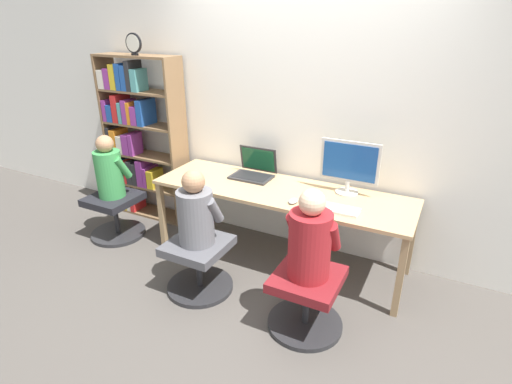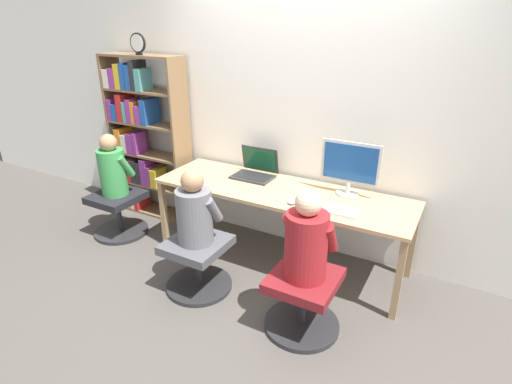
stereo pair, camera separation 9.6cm
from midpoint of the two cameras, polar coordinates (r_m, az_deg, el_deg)
The scene contains 15 objects.
ground_plane at distance 3.53m, azimuth 1.62°, elevation -12.23°, with size 14.00×14.00×0.00m, color #4C4742.
wall_back at distance 3.63m, azimuth 7.45°, elevation 11.22°, with size 10.00×0.05×2.60m.
desk at distance 3.48m, azimuth 4.36°, elevation -0.59°, with size 2.26×0.69×0.70m.
desktop_monitor at distance 3.37m, azimuth 14.07°, elevation 3.47°, with size 0.49×0.19×0.45m.
laptop at distance 3.72m, azimuth 0.59°, elevation 3.02°, with size 0.38×0.30×0.26m.
keyboard at distance 3.14m, azimuth 11.30°, elevation -2.35°, with size 0.45×0.15×0.03m.
computer_mouse_by_keyboard at distance 3.21m, azimuth 6.11°, elevation -1.35°, with size 0.07×0.11×0.03m.
office_chair_left at distance 2.94m, azimuth 7.69°, elevation -14.93°, with size 0.54×0.54×0.44m.
office_chair_right at distance 3.32m, azimuth -7.49°, elevation -9.90°, with size 0.54×0.54×0.44m.
person_at_monitor at distance 2.68m, azimuth 8.27°, elevation -6.87°, with size 0.35×0.31×0.64m.
person_at_laptop at distance 3.10m, azimuth -7.88°, elevation -2.75°, with size 0.34×0.30×0.60m.
bookshelf at distance 4.54m, azimuth -15.76°, elevation 7.66°, with size 0.93×0.28×1.74m.
desk_clock at distance 4.21m, azimuth -15.88°, elevation 19.75°, with size 0.18×0.03×0.20m.
office_chair_side at distance 4.32m, azimuth -18.43°, elevation -2.69°, with size 0.54×0.54×0.44m.
person_near_shelf at distance 4.14m, azimuth -19.21°, elevation 3.20°, with size 0.32×0.29×0.62m.
Camera 2 is at (1.34, -2.53, 2.06)m, focal length 28.00 mm.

